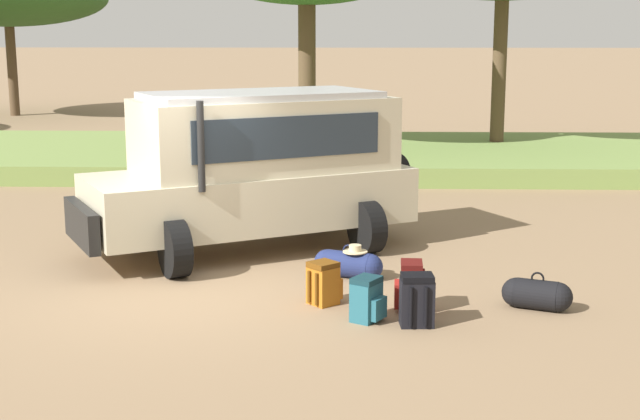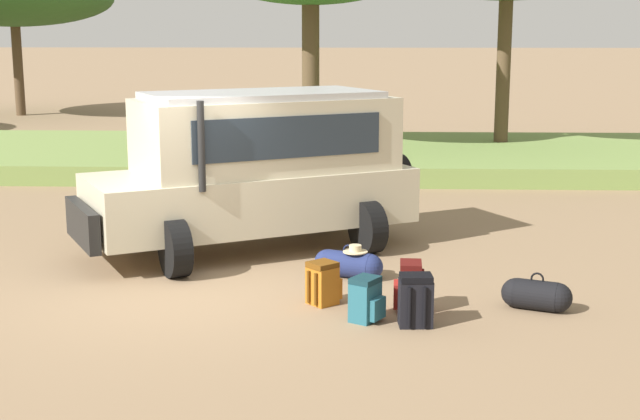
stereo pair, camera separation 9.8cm
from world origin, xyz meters
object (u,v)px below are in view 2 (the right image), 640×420
object	(u,v)px
duffel_bag_low_black_case	(349,264)
duffel_bag_soft_canvas	(536,295)
backpack_beside_front_wheel	(323,283)
backpack_outermost	(409,287)
safari_vehicle	(257,167)
backpack_cluster_center	(415,301)
backpack_near_rear_wheel	(366,300)

from	to	relation	value
duffel_bag_low_black_case	duffel_bag_soft_canvas	bearing A→B (deg)	-30.64
backpack_beside_front_wheel	backpack_outermost	world-z (taller)	backpack_outermost
backpack_outermost	duffel_bag_low_black_case	xyz separation A→B (m)	(-0.75, 1.47, -0.11)
duffel_bag_soft_canvas	safari_vehicle	bearing A→B (deg)	141.79
backpack_cluster_center	duffel_bag_low_black_case	distance (m)	2.16
backpack_cluster_center	backpack_near_rear_wheel	bearing A→B (deg)	165.49
backpack_beside_front_wheel	duffel_bag_soft_canvas	bearing A→B (deg)	-3.06
safari_vehicle	backpack_near_rear_wheel	distance (m)	3.94
backpack_beside_front_wheel	backpack_cluster_center	size ratio (longest dim) A/B	0.88
backpack_beside_front_wheel	backpack_cluster_center	bearing A→B (deg)	-35.88
backpack_near_rear_wheel	duffel_bag_soft_canvas	distance (m)	2.15
backpack_cluster_center	duffel_bag_soft_canvas	distance (m)	1.65
safari_vehicle	backpack_cluster_center	xyz separation A→B (m)	(2.20, -3.58, -1.00)
duffel_bag_low_black_case	duffel_bag_soft_canvas	size ratio (longest dim) A/B	1.15
safari_vehicle	backpack_outermost	xyz separation A→B (m)	(2.17, -3.04, -1.00)
duffel_bag_soft_canvas	backpack_near_rear_wheel	bearing A→B (deg)	-166.40
backpack_beside_front_wheel	backpack_near_rear_wheel	distance (m)	0.83
backpack_beside_front_wheel	backpack_near_rear_wheel	xyz separation A→B (m)	(0.52, -0.64, -0.01)
safari_vehicle	backpack_near_rear_wheel	xyz separation A→B (m)	(1.64, -3.43, -1.04)
safari_vehicle	backpack_near_rear_wheel	world-z (taller)	safari_vehicle
backpack_cluster_center	backpack_outermost	world-z (taller)	backpack_outermost
duffel_bag_low_black_case	backpack_outermost	bearing A→B (deg)	-63.10
duffel_bag_low_black_case	duffel_bag_soft_canvas	distance (m)	2.67
backpack_cluster_center	backpack_near_rear_wheel	world-z (taller)	backpack_cluster_center
backpack_beside_front_wheel	backpack_cluster_center	world-z (taller)	backpack_cluster_center
backpack_beside_front_wheel	duffel_bag_soft_canvas	distance (m)	2.61
backpack_outermost	duffel_bag_low_black_case	size ratio (longest dim) A/B	0.64
backpack_near_rear_wheel	backpack_outermost	bearing A→B (deg)	36.71
backpack_beside_front_wheel	backpack_cluster_center	distance (m)	1.35
duffel_bag_low_black_case	duffel_bag_soft_canvas	xyz separation A→B (m)	(2.30, -1.36, -0.00)
safari_vehicle	duffel_bag_soft_canvas	world-z (taller)	safari_vehicle
backpack_beside_front_wheel	backpack_outermost	xyz separation A→B (m)	(1.05, -0.25, 0.03)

